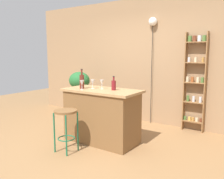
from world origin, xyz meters
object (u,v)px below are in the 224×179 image
at_px(bar_stool, 66,121).
at_px(wine_glass_right, 82,83).
at_px(spice_shelf, 195,80).
at_px(potted_plant, 79,83).
at_px(bottle_wine_red, 82,81).
at_px(bottle_sauce_amber, 114,85).
at_px(plant_stool, 80,111).
at_px(pendant_globe_light, 153,24).
at_px(wine_glass_left, 102,82).
at_px(wine_glass_center, 93,82).

relative_size(bar_stool, wine_glass_right, 4.16).
bearing_deg(bar_stool, spice_shelf, 57.31).
bearing_deg(potted_plant, wine_glass_right, -46.68).
distance_m(bottle_wine_red, wine_glass_right, 0.15).
relative_size(potted_plant, bottle_sauce_amber, 3.11).
bearing_deg(plant_stool, potted_plant, 0.00).
height_order(spice_shelf, bottle_wine_red, spice_shelf).
xyz_separation_m(bar_stool, pendant_globe_light, (0.45, 2.22, 1.68)).
bearing_deg(spice_shelf, pendant_globe_light, 178.08).
distance_m(bottle_sauce_amber, wine_glass_left, 0.25).
height_order(plant_stool, wine_glass_center, wine_glass_center).
bearing_deg(potted_plant, wine_glass_left, -33.58).
relative_size(wine_glass_left, pendant_globe_light, 0.07).
relative_size(spice_shelf, wine_glass_center, 12.11).
xyz_separation_m(bottle_wine_red, pendant_globe_light, (0.60, 1.64, 1.11)).
xyz_separation_m(wine_glass_left, wine_glass_center, (-0.16, -0.06, 0.00)).
distance_m(bar_stool, wine_glass_left, 0.93).
bearing_deg(plant_stool, wine_glass_center, -39.04).
distance_m(bar_stool, bottle_sauce_amber, 1.00).
bearing_deg(bar_stool, wine_glass_center, 87.95).
xyz_separation_m(bottle_sauce_amber, wine_glass_left, (-0.25, -0.00, 0.03)).
height_order(bar_stool, potted_plant, potted_plant).
height_order(plant_stool, potted_plant, potted_plant).
distance_m(potted_plant, wine_glass_left, 1.56).
relative_size(spice_shelf, potted_plant, 2.64).
distance_m(bottle_wine_red, wine_glass_left, 0.37).
distance_m(potted_plant, bottle_sauce_amber, 1.77).
bearing_deg(wine_glass_center, bottle_wine_red, -153.29).
bearing_deg(wine_glass_left, bar_stool, -103.90).
bearing_deg(plant_stool, wine_glass_right, -46.68).
xyz_separation_m(wine_glass_left, pendant_globe_light, (0.27, 1.49, 1.13)).
bearing_deg(pendant_globe_light, potted_plant, -157.92).
distance_m(plant_stool, potted_plant, 0.67).
bearing_deg(bar_stool, wine_glass_left, 76.10).
distance_m(bottle_sauce_amber, wine_glass_center, 0.41).
height_order(bar_stool, wine_glass_center, wine_glass_center).
bearing_deg(pendant_globe_light, plant_stool, -157.92).
bearing_deg(wine_glass_right, pendant_globe_light, 73.80).
bearing_deg(potted_plant, plant_stool, 180.00).
bearing_deg(pendant_globe_light, bottle_sauce_amber, -90.89).
height_order(spice_shelf, pendant_globe_light, pendant_globe_light).
bearing_deg(bottle_wine_red, wine_glass_left, 24.50).
height_order(wine_glass_right, pendant_globe_light, pendant_globe_light).
distance_m(wine_glass_right, pendant_globe_light, 2.14).
xyz_separation_m(spice_shelf, pendant_globe_light, (-0.95, 0.03, 1.14)).
xyz_separation_m(spice_shelf, wine_glass_center, (-1.38, -1.52, 0.01)).
bearing_deg(plant_stool, bottle_sauce_amber, -29.06).
bearing_deg(spice_shelf, potted_plant, -166.54).
bearing_deg(spice_shelf, bottle_wine_red, -134.03).
height_order(bottle_sauce_amber, pendant_globe_light, pendant_globe_light).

